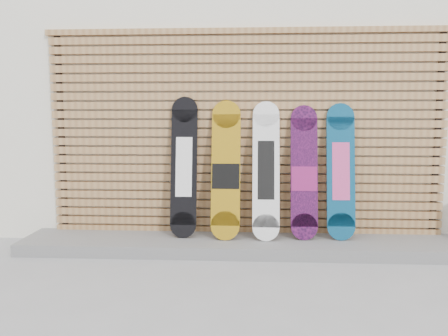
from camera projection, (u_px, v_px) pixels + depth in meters
The scene contains 9 objects.
ground at pixel (261, 274), 3.84m from camera, with size 80.00×80.00×0.00m, color #949496.
building at pixel (286, 90), 7.07m from camera, with size 12.00×5.00×3.60m, color white.
concrete_step at pixel (244, 245), 4.52m from camera, with size 4.60×0.70×0.12m, color slate.
slat_wall at pixel (245, 133), 4.67m from camera, with size 4.26×0.08×2.29m.
snowboard_0 at pixel (184, 167), 4.58m from camera, with size 0.28×0.28×1.47m.
snowboard_1 at pixel (226, 170), 4.53m from camera, with size 0.30×0.34×1.43m.
snowboard_2 at pixel (266, 170), 4.51m from camera, with size 0.28×0.35×1.42m.
snowboard_3 at pixel (304, 173), 4.51m from camera, with size 0.28×0.29×1.38m.
snowboard_4 at pixel (341, 171), 4.50m from camera, with size 0.29×0.28×1.40m.
Camera 1 is at (-0.13, -3.71, 1.39)m, focal length 35.00 mm.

